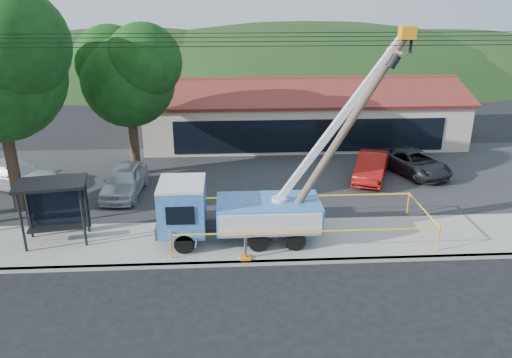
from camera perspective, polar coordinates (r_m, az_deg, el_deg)
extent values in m
plane|color=black|center=(18.93, 1.62, -12.95)|extent=(120.00, 120.00, 0.00)
cube|color=gray|center=(20.67, 1.13, -9.54)|extent=(60.00, 0.25, 0.15)
cube|color=gray|center=(22.32, 0.75, -7.07)|extent=(60.00, 4.00, 0.15)
cube|color=#28282B|center=(29.62, -0.32, 0.15)|extent=(60.00, 12.00, 0.10)
cube|color=#BAAB93|center=(37.14, 5.24, 7.04)|extent=(22.00, 8.00, 3.40)
cube|color=black|center=(33.37, 6.21, 4.93)|extent=(18.04, 0.08, 2.21)
cube|color=maroon|center=(34.74, 5.84, 9.77)|extent=(22.50, 4.53, 1.52)
cube|color=maroon|center=(38.62, 4.92, 10.93)|extent=(22.50, 4.53, 1.52)
cube|color=maroon|center=(36.57, 5.39, 11.38)|extent=(22.50, 0.30, 0.25)
cylinder|color=#332316|center=(27.13, -26.07, 1.53)|extent=(0.56, 0.56, 5.06)
sphere|color=#0E340E|center=(24.75, -26.17, 13.60)|extent=(5.04, 5.04, 5.04)
cylinder|color=#332316|center=(30.40, -13.76, 4.15)|extent=(0.56, 0.56, 4.18)
sphere|color=#0E340E|center=(29.60, -14.37, 10.85)|extent=(5.25, 5.25, 5.25)
sphere|color=#0E340E|center=(30.35, -16.29, 12.73)|extent=(4.20, 4.20, 4.20)
sphere|color=#0E340E|center=(28.57, -12.71, 12.96)|extent=(4.20, 4.20, 4.20)
ellipsoid|color=#1B3A15|center=(72.72, -14.33, 11.94)|extent=(78.40, 56.00, 28.00)
ellipsoid|color=#1B3A15|center=(72.35, 5.97, 12.42)|extent=(89.60, 64.00, 32.00)
ellipsoid|color=#1B3A15|center=(78.05, 20.95, 11.81)|extent=(72.80, 52.00, 26.00)
cylinder|color=black|center=(18.92, 1.08, 14.93)|extent=(60.00, 0.02, 0.02)
cylinder|color=black|center=(19.40, 0.96, 15.44)|extent=(60.00, 0.02, 0.02)
cylinder|color=black|center=(19.89, 0.86, 15.92)|extent=(60.00, 0.02, 0.02)
cylinder|color=black|center=(20.27, 0.77, 16.36)|extent=(60.00, 0.02, 0.02)
cylinder|color=black|center=(21.24, -8.17, -7.29)|extent=(0.88, 0.29, 0.88)
cylinder|color=black|center=(23.06, -7.79, -4.90)|extent=(0.88, 0.29, 0.88)
cylinder|color=black|center=(21.19, 0.30, -7.14)|extent=(0.88, 0.29, 0.88)
cylinder|color=black|center=(23.01, -0.01, -4.75)|extent=(0.88, 0.29, 0.88)
cylinder|color=black|center=(21.33, 4.51, -7.00)|extent=(0.88, 0.29, 0.88)
cylinder|color=black|center=(23.14, 3.85, -4.64)|extent=(0.88, 0.29, 0.88)
cube|color=black|center=(21.96, -1.39, -5.37)|extent=(6.42, 0.97, 0.24)
cube|color=#325FB1|center=(21.64, -8.39, -3.18)|extent=(1.95, 2.33, 2.04)
cube|color=silver|center=(21.23, -8.54, -0.54)|extent=(1.95, 2.33, 0.12)
cube|color=black|center=(21.68, -10.84, -2.86)|extent=(0.08, 1.75, 0.88)
cube|color=gray|center=(22.08, -10.93, -5.06)|extent=(0.15, 2.24, 0.49)
cube|color=#325FB1|center=(21.77, 1.42, -3.92)|extent=(4.47, 2.33, 1.17)
cylinder|color=silver|center=(21.63, 2.72, -2.83)|extent=(0.68, 0.68, 0.58)
cube|color=silver|center=(20.82, 9.50, 6.69)|extent=(5.01, 0.27, 7.04)
cube|color=gray|center=(20.82, 10.33, 7.33)|extent=(3.01, 0.18, 4.23)
cube|color=orange|center=(20.75, 16.91, 15.72)|extent=(0.58, 0.49, 0.49)
cube|color=orange|center=(20.81, -1.21, -8.97)|extent=(0.44, 0.44, 0.08)
cube|color=orange|center=(23.93, 4.57, -4.83)|extent=(0.44, 0.44, 0.08)
cylinder|color=brown|center=(20.85, 9.12, 3.97)|extent=(5.32, 0.33, 8.99)
cube|color=brown|center=(20.67, 15.63, 13.85)|extent=(0.17, 1.83, 0.17)
cylinder|color=black|center=(21.13, 14.57, 13.25)|extent=(0.57, 0.37, 0.62)
cylinder|color=black|center=(20.17, 15.43, 12.83)|extent=(0.57, 0.37, 0.62)
cylinder|color=black|center=(22.88, -25.22, -4.54)|extent=(0.13, 0.13, 2.65)
cylinder|color=black|center=(22.42, -19.17, -4.15)|extent=(0.13, 0.13, 2.65)
cylinder|color=black|center=(24.06, -24.61, -3.21)|extent=(0.13, 0.13, 2.65)
cylinder|color=black|center=(23.63, -18.87, -2.81)|extent=(0.13, 0.13, 2.65)
cube|color=black|center=(22.71, -22.45, -0.49)|extent=(3.12, 2.21, 0.13)
cube|color=black|center=(23.87, -21.75, -2.97)|extent=(2.63, 0.48, 2.21)
cube|color=black|center=(23.51, -21.75, -5.26)|extent=(2.47, 0.83, 0.09)
cylinder|color=orange|center=(20.86, -9.70, -7.58)|extent=(0.07, 0.07, 1.10)
cylinder|color=orange|center=(22.49, 20.14, -6.44)|extent=(0.07, 0.07, 1.10)
cylinder|color=orange|center=(25.62, 16.99, -2.66)|extent=(0.07, 0.07, 1.10)
cylinder|color=orange|center=(24.21, -8.81, -3.36)|extent=(0.07, 0.07, 1.10)
cube|color=#E5B90C|center=(20.73, 5.86, -6.02)|extent=(11.20, 0.01, 0.07)
cube|color=#E5B90C|center=(23.84, 18.60, -3.35)|extent=(0.01, 3.75, 0.07)
cube|color=#E5B90C|center=(24.09, 4.50, -1.99)|extent=(11.20, 0.01, 0.07)
cube|color=#E5B90C|center=(22.31, -9.30, -4.17)|extent=(0.01, 3.75, 0.07)
imported|color=silver|center=(28.11, -14.64, -1.85)|extent=(2.20, 4.77, 1.58)
imported|color=maroon|center=(30.08, 12.93, -0.17)|extent=(3.24, 4.88, 1.52)
imported|color=silver|center=(31.15, -25.75, -1.05)|extent=(5.64, 3.77, 1.52)
imported|color=black|center=(31.72, 17.41, 0.49)|extent=(4.00, 5.53, 1.40)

